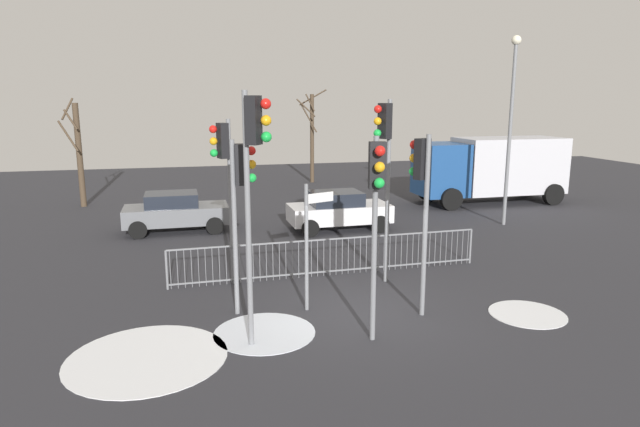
# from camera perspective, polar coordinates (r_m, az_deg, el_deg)

# --- Properties ---
(ground_plane) EXTENTS (60.00, 60.00, 0.00)m
(ground_plane) POSITION_cam_1_polar(r_m,az_deg,el_deg) (12.92, 4.27, -10.30)
(ground_plane) COLOR #2D2D33
(traffic_light_mid_left) EXTENTS (0.54, 0.39, 4.87)m
(traffic_light_mid_left) POSITION_cam_1_polar(r_m,az_deg,el_deg) (14.27, 6.79, 6.53)
(traffic_light_mid_left) COLOR slate
(traffic_light_mid_left) RESTS_ON ground
(traffic_light_rear_right) EXTENTS (0.35, 0.56, 4.18)m
(traffic_light_rear_right) POSITION_cam_1_polar(r_m,az_deg,el_deg) (10.57, 5.93, 1.99)
(traffic_light_rear_right) COLOR slate
(traffic_light_rear_right) RESTS_ON ground
(traffic_light_rear_left) EXTENTS (0.55, 0.37, 4.38)m
(traffic_light_rear_left) POSITION_cam_1_polar(r_m,az_deg,el_deg) (14.31, -9.97, 5.03)
(traffic_light_rear_left) COLOR slate
(traffic_light_rear_left) RESTS_ON ground
(traffic_light_mid_right) EXTENTS (0.39, 0.53, 4.13)m
(traffic_light_mid_right) POSITION_cam_1_polar(r_m,az_deg,el_deg) (12.29, 10.60, 3.06)
(traffic_light_mid_right) COLOR slate
(traffic_light_mid_right) RESTS_ON ground
(traffic_light_foreground_left) EXTENTS (0.57, 0.34, 4.01)m
(traffic_light_foreground_left) POSITION_cam_1_polar(r_m,az_deg,el_deg) (12.20, -8.34, 2.66)
(traffic_light_foreground_left) COLOR slate
(traffic_light_foreground_left) RESTS_ON ground
(traffic_light_foreground_right) EXTENTS (0.51, 0.42, 5.03)m
(traffic_light_foreground_right) POSITION_cam_1_polar(r_m,az_deg,el_deg) (10.35, -7.00, 5.18)
(traffic_light_foreground_right) COLOR slate
(traffic_light_foreground_right) RESTS_ON ground
(direction_sign_post) EXTENTS (0.75, 0.33, 3.00)m
(direction_sign_post) POSITION_cam_1_polar(r_m,az_deg,el_deg) (12.58, -1.19, -2.80)
(direction_sign_post) COLOR slate
(direction_sign_post) RESTS_ON ground
(pedestrian_guard_railing) EXTENTS (8.90, 0.36, 1.07)m
(pedestrian_guard_railing) POSITION_cam_1_polar(r_m,az_deg,el_deg) (15.32, 1.05, -4.50)
(pedestrian_guard_railing) COLOR slate
(pedestrian_guard_railing) RESTS_ON ground
(car_grey_trailing) EXTENTS (3.83, 1.97, 1.47)m
(car_grey_trailing) POSITION_cam_1_polar(r_m,az_deg,el_deg) (21.10, -14.89, 0.23)
(car_grey_trailing) COLOR slate
(car_grey_trailing) RESTS_ON ground
(car_white_mid) EXTENTS (3.84, 2.00, 1.47)m
(car_white_mid) POSITION_cam_1_polar(r_m,az_deg,el_deg) (20.67, 1.92, 0.39)
(car_white_mid) COLOR silver
(car_white_mid) RESTS_ON ground
(delivery_truck) EXTENTS (7.07, 2.75, 3.10)m
(delivery_truck) POSITION_cam_1_polar(r_m,az_deg,el_deg) (27.20, 17.45, 4.68)
(delivery_truck) COLOR silver
(delivery_truck) RESTS_ON ground
(street_lamp) EXTENTS (0.36, 0.36, 7.20)m
(street_lamp) POSITION_cam_1_polar(r_m,az_deg,el_deg) (22.33, 19.36, 9.91)
(street_lamp) COLOR slate
(street_lamp) RESTS_ON ground
(bare_tree_left) EXTENTS (0.95, 1.39, 4.95)m
(bare_tree_left) POSITION_cam_1_polar(r_m,az_deg,el_deg) (27.28, -23.93, 5.84)
(bare_tree_left) COLOR #473828
(bare_tree_left) RESTS_ON ground
(bare_tree_centre) EXTENTS (1.97, 1.98, 5.48)m
(bare_tree_centre) POSITION_cam_1_polar(r_m,az_deg,el_deg) (32.54, -0.87, 8.24)
(bare_tree_centre) COLOR #473828
(bare_tree_centre) RESTS_ON ground
(snow_patch_kerb) EXTENTS (2.16, 2.16, 0.01)m
(snow_patch_kerb) POSITION_cam_1_polar(r_m,az_deg,el_deg) (11.90, -5.82, -12.28)
(snow_patch_kerb) COLOR silver
(snow_patch_kerb) RESTS_ON ground
(snow_patch_island) EXTENTS (1.74, 1.74, 0.01)m
(snow_patch_island) POSITION_cam_1_polar(r_m,az_deg,el_deg) (13.66, 20.86, -9.79)
(snow_patch_island) COLOR white
(snow_patch_island) RESTS_ON ground
(snow_patch_verge) EXTENTS (3.06, 3.06, 0.01)m
(snow_patch_verge) POSITION_cam_1_polar(r_m,az_deg,el_deg) (11.30, -17.63, -14.18)
(snow_patch_verge) COLOR white
(snow_patch_verge) RESTS_ON ground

